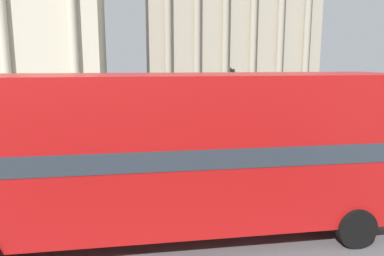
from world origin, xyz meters
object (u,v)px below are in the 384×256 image
plaza_building_right (229,4)px  traffic_light_far (231,86)px  car_maroon (191,118)px  pedestrian_black (38,129)px  traffic_light_near (167,120)px  pedestrian_olive (163,112)px  double_decker_bus (174,149)px  traffic_light_mid (204,105)px

plaza_building_right → traffic_light_far: 29.39m
car_maroon → pedestrian_black: size_ratio=2.58×
traffic_light_near → pedestrian_black: bearing=128.6°
pedestrian_olive → double_decker_bus: bearing=7.6°
traffic_light_mid → traffic_light_far: traffic_light_far is taller
double_decker_bus → traffic_light_far: size_ratio=2.87×
traffic_light_near → pedestrian_olive: bearing=85.9°
pedestrian_olive → plaza_building_right: bearing=168.7°
plaza_building_right → pedestrian_olive: (-12.00, -28.86, -11.41)m
double_decker_bus → car_maroon: bearing=87.3°
traffic_light_far → traffic_light_near: bearing=-112.8°
traffic_light_near → car_maroon: (2.58, 11.37, -1.74)m
plaza_building_right → car_maroon: bearing=-108.8°
traffic_light_far → pedestrian_olive: size_ratio=2.28×
pedestrian_black → traffic_light_near: bearing=-124.1°
plaza_building_right → traffic_light_mid: plaza_building_right is taller
plaza_building_right → traffic_light_mid: 38.10m
double_decker_bus → traffic_light_near: (0.15, 3.67, 0.16)m
double_decker_bus → pedestrian_olive: 16.60m
pedestrian_black → pedestrian_olive: bearing=-35.8°
traffic_light_near → plaza_building_right: bearing=72.8°
pedestrian_black → plaza_building_right: bearing=-11.8°
double_decker_bus → traffic_light_near: double_decker_bus is taller
plaza_building_right → pedestrian_black: bearing=-119.1°
plaza_building_right → pedestrian_olive: 33.27m
car_maroon → pedestrian_olive: pedestrian_olive is taller
traffic_light_mid → traffic_light_far: (3.69, 8.32, 0.40)m
traffic_light_near → traffic_light_far: size_ratio=0.95×
double_decker_bus → car_maroon: 15.37m
traffic_light_mid → pedestrian_black: 8.75m
traffic_light_near → pedestrian_black: 9.84m
double_decker_bus → pedestrian_black: bearing=125.3°
plaza_building_right → traffic_light_far: plaza_building_right is taller
double_decker_bus → traffic_light_far: (6.37, 18.50, 0.27)m
traffic_light_near → pedestrian_olive: traffic_light_near is taller
traffic_light_mid → car_maroon: size_ratio=0.78×
double_decker_bus → plaza_building_right: size_ratio=0.45×
traffic_light_far → pedestrian_olive: traffic_light_far is taller
pedestrian_olive → traffic_light_far: bearing=121.9°
plaza_building_right → car_maroon: (-10.34, -30.33, -11.70)m
car_maroon → traffic_light_far: bearing=138.8°
traffic_light_mid → double_decker_bus: bearing=-104.7°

